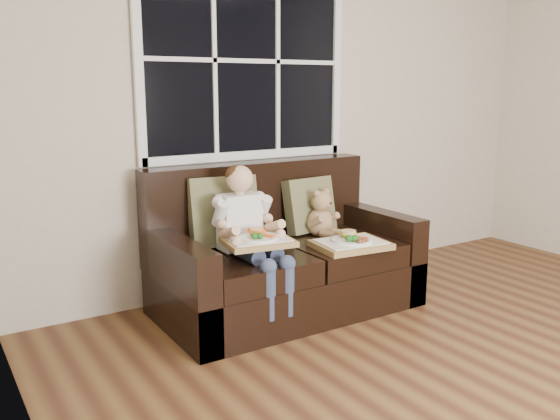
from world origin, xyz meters
TOP-DOWN VIEW (x-y plane):
  - window_back at (-0.53, 2.48)m, footprint 1.62×0.04m
  - loveseat at (-0.53, 2.02)m, footprint 1.70×0.92m
  - pillow_left at (-0.88, 2.17)m, footprint 0.47×0.26m
  - pillow_right at (-0.20, 2.17)m, footprint 0.40×0.21m
  - child at (-0.86, 1.90)m, footprint 0.37×0.59m
  - teddy_bear at (-0.19, 2.04)m, footprint 0.23×0.28m
  - tray_left at (-0.86, 1.75)m, footprint 0.45×0.37m
  - tray_right at (-0.22, 1.67)m, footprint 0.50×0.40m

SIDE VIEW (x-z plane):
  - loveseat at x=-0.53m, z-range -0.17..0.79m
  - tray_right at x=-0.22m, z-range 0.43..0.53m
  - tray_left at x=-0.86m, z-range 0.53..0.62m
  - teddy_bear at x=-0.19m, z-range 0.41..0.76m
  - child at x=-0.86m, z-range 0.22..1.06m
  - pillow_right at x=-0.20m, z-range 0.44..0.84m
  - pillow_left at x=-0.88m, z-range 0.44..0.91m
  - window_back at x=-0.53m, z-range 0.96..2.33m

